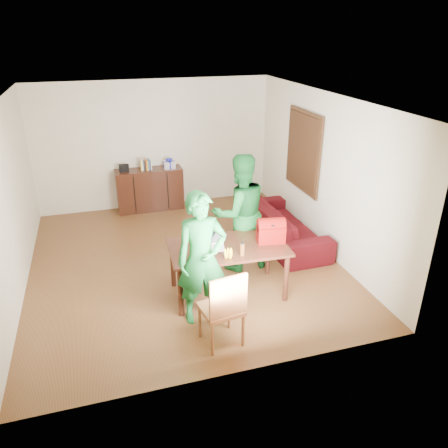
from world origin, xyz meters
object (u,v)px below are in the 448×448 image
object	(u,v)px
person_near	(202,259)
person_far	(240,213)
bottle	(242,249)
sofa	(284,224)
laptop	(213,246)
red_bag	(271,232)
chair	(222,322)
table	(228,252)

from	to	relation	value
person_near	person_far	distance (m)	1.52
bottle	sofa	distance (m)	2.27
person_near	sofa	bearing A→B (deg)	42.03
person_far	bottle	bearing A→B (deg)	68.33
laptop	bottle	distance (m)	0.45
person_near	red_bag	xyz separation A→B (m)	(1.15, 0.45, 0.02)
laptop	bottle	world-z (taller)	laptop
chair	red_bag	world-z (taller)	red_bag
person_near	red_bag	bearing A→B (deg)	20.62
sofa	laptop	bearing A→B (deg)	127.67
person_near	bottle	world-z (taller)	person_near
chair	laptop	xyz separation A→B (m)	(0.19, 1.05, 0.52)
chair	bottle	distance (m)	1.07
person_far	sofa	size ratio (longest dim) A/B	0.86
table	person_near	xyz separation A→B (m)	(-0.51, -0.49, 0.23)
chair	person_far	xyz separation A→B (m)	(0.82, 1.77, 0.65)
table	red_bag	size ratio (longest dim) A/B	4.37
sofa	bottle	bearing A→B (deg)	139.31
person_far	red_bag	xyz separation A→B (m)	(0.22, -0.76, -0.03)
bottle	red_bag	xyz separation A→B (m)	(0.53, 0.27, 0.05)
person_near	laptop	world-z (taller)	person_near
laptop	person_far	bearing A→B (deg)	60.93
person_far	table	bearing A→B (deg)	55.02
laptop	table	bearing A→B (deg)	13.36
bottle	red_bag	distance (m)	0.60
laptop	sofa	distance (m)	2.27
laptop	sofa	world-z (taller)	laptop
table	laptop	xyz separation A→B (m)	(-0.22, -0.00, 0.14)
chair	sofa	bearing A→B (deg)	43.15
table	person_far	xyz separation A→B (m)	(0.42, 0.72, 0.27)
red_bag	sofa	xyz separation A→B (m)	(0.87, 1.42, -0.61)
table	chair	distance (m)	1.19
person_near	laptop	distance (m)	0.57
table	bottle	xyz separation A→B (m)	(0.11, -0.31, 0.20)
bottle	laptop	bearing A→B (deg)	136.31
person_far	sofa	world-z (taller)	person_far
person_near	red_bag	distance (m)	1.23
laptop	bottle	bearing A→B (deg)	-31.42
table	sofa	world-z (taller)	table
person_near	bottle	xyz separation A→B (m)	(0.61, 0.17, -0.03)
red_bag	bottle	bearing A→B (deg)	-143.31
table	person_near	world-z (taller)	person_near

